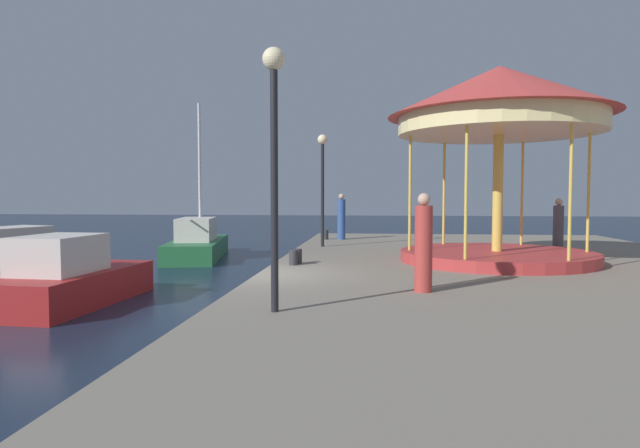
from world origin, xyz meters
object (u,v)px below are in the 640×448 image
object	(u,v)px
carousel	(499,117)
lamp_post_near_edge	(274,131)
bollard_center	(326,235)
person_far_corner	(558,226)
bollard_north	(298,256)
person_near_carousel	(341,218)
person_mid_promenade	(423,246)
bollard_south	(294,258)
motorboat_teal	(29,258)
lamp_post_mid_promenade	(322,170)
motorboat_red	(67,279)
sailboat_green	(198,243)

from	to	relation	value
carousel	lamp_post_near_edge	size ratio (longest dim) A/B	1.48
bollard_center	person_far_corner	distance (m)	9.15
bollard_north	person_far_corner	bearing A→B (deg)	26.82
bollard_center	person_near_carousel	distance (m)	0.98
lamp_post_near_edge	person_mid_promenade	xyz separation A→B (m)	(2.51, 2.04, -1.96)
bollard_south	bollard_center	bearing A→B (deg)	89.56
motorboat_teal	carousel	world-z (taller)	carousel
person_mid_promenade	lamp_post_mid_promenade	bearing A→B (deg)	107.61
motorboat_red	lamp_post_mid_promenade	size ratio (longest dim) A/B	1.13
lamp_post_near_edge	person_near_carousel	size ratio (longest dim) A/B	2.14
sailboat_green	bollard_north	xyz separation A→B (m)	(5.46, -7.70, 0.36)
carousel	person_near_carousel	xyz separation A→B (m)	(-4.83, 7.24, -3.11)
motorboat_teal	lamp_post_near_edge	bearing A→B (deg)	-39.66
motorboat_red	motorboat_teal	size ratio (longest dim) A/B	0.91
person_near_carousel	motorboat_teal	bearing A→B (deg)	-148.32
carousel	person_mid_promenade	distance (m)	6.38
sailboat_green	bollard_center	xyz separation A→B (m)	(5.46, 0.48, 0.36)
person_mid_promenade	person_near_carousel	xyz separation A→B (m)	(-2.36, 12.22, 0.02)
motorboat_red	person_near_carousel	bearing A→B (deg)	60.03
sailboat_green	motorboat_teal	distance (m)	6.78
bollard_south	person_far_corner	world-z (taller)	person_far_corner
bollard_north	person_near_carousel	world-z (taller)	person_near_carousel
motorboat_red	bollard_center	xyz separation A→B (m)	(5.34, 10.37, 0.37)
sailboat_green	person_far_corner	world-z (taller)	sailboat_green
lamp_post_mid_promenade	bollard_south	xyz separation A→B (m)	(-0.25, -5.28, -2.60)
carousel	lamp_post_near_edge	world-z (taller)	carousel
bollard_center	bollard_south	bearing A→B (deg)	-90.44
bollard_south	person_near_carousel	xyz separation A→B (m)	(0.73, 8.55, 0.72)
motorboat_teal	bollard_south	xyz separation A→B (m)	(9.21, -2.41, 0.39)
person_near_carousel	person_far_corner	bearing A→B (deg)	-28.57
person_near_carousel	lamp_post_mid_promenade	bearing A→B (deg)	-98.38
sailboat_green	bollard_center	size ratio (longest dim) A/B	16.76
lamp_post_mid_promenade	motorboat_red	bearing A→B (deg)	-127.72
motorboat_teal	person_mid_promenade	xyz separation A→B (m)	(12.30, -6.08, 1.09)
bollard_center	bollard_north	size ratio (longest dim) A/B	1.00
person_mid_promenade	sailboat_green	bearing A→B (deg)	125.98
motorboat_red	person_near_carousel	size ratio (longest dim) A/B	2.37
person_near_carousel	person_far_corner	distance (m)	8.56
carousel	bollard_center	distance (m)	9.83
sailboat_green	lamp_post_mid_promenade	bearing A→B (deg)	-25.93
bollard_south	person_near_carousel	distance (m)	8.61
sailboat_green	motorboat_teal	world-z (taller)	sailboat_green
lamp_post_mid_promenade	bollard_north	xyz separation A→B (m)	(-0.19, -4.96, -2.60)
lamp_post_mid_promenade	person_far_corner	xyz separation A→B (m)	(8.00, -0.82, -1.97)
person_mid_promenade	bollard_north	bearing A→B (deg)	127.21
bollard_north	person_mid_promenade	xyz separation A→B (m)	(3.03, -3.99, 0.69)
sailboat_green	lamp_post_near_edge	size ratio (longest dim) A/B	1.61
carousel	motorboat_red	bearing A→B (deg)	-163.69
bollard_north	bollard_south	bearing A→B (deg)	-101.08
motorboat_red	bollard_center	world-z (taller)	motorboat_red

